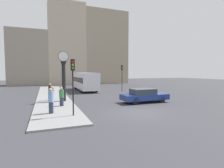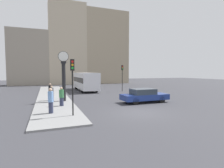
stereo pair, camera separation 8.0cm
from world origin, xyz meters
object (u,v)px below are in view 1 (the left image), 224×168
(pedestrian_green_hoodie, at_px, (62,97))
(pedestrian_black_jacket, at_px, (50,92))
(traffic_light_near, at_px, (73,75))
(pedestrian_grey_jacket, at_px, (52,94))
(pedestrian_blue_stripe, at_px, (51,101))
(bus_distant, at_px, (85,80))
(street_clock, at_px, (64,77))
(sedan_car, at_px, (144,95))
(traffic_light_far, at_px, (122,73))

(pedestrian_green_hoodie, bearing_deg, pedestrian_black_jacket, 103.91)
(pedestrian_black_jacket, bearing_deg, traffic_light_near, -79.80)
(traffic_light_near, height_order, pedestrian_grey_jacket, traffic_light_near)
(traffic_light_near, bearing_deg, pedestrian_grey_jacket, 101.02)
(pedestrian_grey_jacket, relative_size, pedestrian_blue_stripe, 0.89)
(bus_distant, height_order, pedestrian_black_jacket, bus_distant)
(pedestrian_black_jacket, height_order, pedestrian_green_hoodie, pedestrian_black_jacket)
(bus_distant, distance_m, pedestrian_grey_jacket, 11.77)
(pedestrian_blue_stripe, bearing_deg, pedestrian_grey_jacket, 87.53)
(bus_distant, bearing_deg, traffic_light_near, -104.89)
(street_clock, xyz_separation_m, pedestrian_grey_jacket, (-1.19, -0.31, -1.63))
(sedan_car, relative_size, pedestrian_grey_jacket, 2.94)
(traffic_light_near, xyz_separation_m, traffic_light_far, (9.50, 13.08, 0.08))
(sedan_car, height_order, pedestrian_blue_stripe, pedestrian_blue_stripe)
(street_clock, distance_m, pedestrian_blue_stripe, 5.53)
(pedestrian_black_jacket, bearing_deg, bus_distant, 58.77)
(traffic_light_far, distance_m, street_clock, 11.64)
(street_clock, distance_m, pedestrian_black_jacket, 2.14)
(pedestrian_grey_jacket, bearing_deg, pedestrian_blue_stripe, -92.47)
(sedan_car, distance_m, pedestrian_green_hoodie, 7.95)
(bus_distant, xyz_separation_m, street_clock, (-4.34, -10.05, 0.87))
(traffic_light_near, relative_size, pedestrian_grey_jacket, 2.36)
(traffic_light_far, bearing_deg, sedan_car, -101.54)
(pedestrian_blue_stripe, bearing_deg, street_clock, 74.75)
(pedestrian_grey_jacket, xyz_separation_m, pedestrian_black_jacket, (-0.10, 1.07, 0.10))
(traffic_light_far, bearing_deg, pedestrian_grey_jacket, -146.55)
(pedestrian_grey_jacket, distance_m, pedestrian_blue_stripe, 4.83)
(pedestrian_black_jacket, xyz_separation_m, pedestrian_green_hoodie, (0.83, -3.37, -0.08))
(traffic_light_near, bearing_deg, bus_distant, 75.11)
(street_clock, xyz_separation_m, pedestrian_black_jacket, (-1.29, 0.76, -1.53))
(pedestrian_grey_jacket, bearing_deg, bus_distant, 61.91)
(street_clock, bearing_deg, traffic_light_near, -90.16)
(sedan_car, height_order, pedestrian_black_jacket, pedestrian_black_jacket)
(street_clock, xyz_separation_m, pedestrian_blue_stripe, (-1.40, -5.13, -1.51))
(traffic_light_near, bearing_deg, pedestrian_blue_stripe, 138.93)
(pedestrian_green_hoodie, xyz_separation_m, pedestrian_blue_stripe, (-0.94, -2.53, 0.10))
(bus_distant, height_order, pedestrian_green_hoodie, bus_distant)
(sedan_car, height_order, pedestrian_grey_jacket, pedestrian_grey_jacket)
(street_clock, bearing_deg, pedestrian_green_hoodie, -100.02)
(pedestrian_grey_jacket, bearing_deg, street_clock, 14.66)
(pedestrian_grey_jacket, height_order, pedestrian_black_jacket, pedestrian_black_jacket)
(pedestrian_grey_jacket, distance_m, pedestrian_green_hoodie, 2.41)
(traffic_light_far, height_order, pedestrian_green_hoodie, traffic_light_far)
(bus_distant, xyz_separation_m, pedestrian_black_jacket, (-5.63, -9.29, -0.66))
(sedan_car, relative_size, pedestrian_black_jacket, 2.67)
(bus_distant, xyz_separation_m, pedestrian_blue_stripe, (-5.74, -15.18, -0.64))
(street_clock, distance_m, pedestrian_green_hoodie, 3.10)
(sedan_car, relative_size, bus_distant, 0.52)
(street_clock, relative_size, pedestrian_grey_jacket, 3.12)
(traffic_light_far, distance_m, pedestrian_grey_jacket, 12.95)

